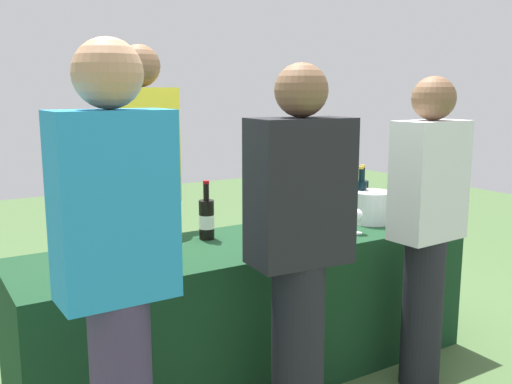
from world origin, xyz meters
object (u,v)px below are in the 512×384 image
(wine_bottle_0, at_px, (207,219))
(guest_2, at_px, (427,223))
(wine_bottle_1, at_px, (330,201))
(wine_glass_0, at_px, (97,250))
(ice_bucket, at_px, (371,207))
(server_pouring, at_px, (143,185))
(guest_0, at_px, (117,272))
(guest_1, at_px, (299,246))
(wine_glass_2, at_px, (398,209))
(wine_glass_1, at_px, (356,216))
(wine_bottle_2, at_px, (360,200))
(wine_bottle_3, at_px, (362,197))

(wine_bottle_0, relative_size, guest_2, 0.19)
(wine_bottle_1, relative_size, wine_glass_0, 2.41)
(ice_bucket, relative_size, server_pouring, 0.14)
(wine_bottle_1, bearing_deg, wine_bottle_0, 179.67)
(wine_bottle_1, height_order, guest_0, guest_0)
(wine_bottle_0, bearing_deg, server_pouring, 106.36)
(guest_0, relative_size, guest_1, 1.03)
(wine_glass_2, bearing_deg, guest_1, -156.80)
(ice_bucket, bearing_deg, server_pouring, 149.26)
(server_pouring, height_order, guest_2, server_pouring)
(wine_glass_2, relative_size, ice_bucket, 0.53)
(wine_glass_0, height_order, wine_glass_1, same)
(wine_bottle_2, bearing_deg, guest_1, -145.04)
(wine_bottle_1, distance_m, server_pouring, 1.09)
(wine_bottle_1, height_order, wine_glass_2, wine_bottle_1)
(guest_2, bearing_deg, guest_0, -179.15)
(wine_bottle_1, distance_m, wine_bottle_3, 0.26)
(wine_glass_1, height_order, guest_1, guest_1)
(wine_bottle_1, relative_size, guest_2, 0.21)
(wine_bottle_2, height_order, wine_glass_0, wine_bottle_2)
(wine_bottle_1, bearing_deg, ice_bucket, -43.92)
(wine_bottle_0, xyz_separation_m, server_pouring, (-0.15, 0.50, 0.12))
(wine_bottle_0, height_order, wine_bottle_1, wine_bottle_1)
(wine_bottle_2, distance_m, ice_bucket, 0.09)
(wine_bottle_2, distance_m, server_pouring, 1.27)
(wine_glass_1, relative_size, ice_bucket, 0.57)
(wine_glass_1, height_order, ice_bucket, ice_bucket)
(wine_glass_0, distance_m, wine_glass_2, 1.72)
(wine_glass_0, distance_m, ice_bucket, 1.63)
(wine_bottle_2, xyz_separation_m, wine_glass_1, (-0.23, -0.23, -0.03))
(server_pouring, bearing_deg, guest_2, 124.12)
(wine_bottle_1, distance_m, wine_bottle_2, 0.18)
(wine_bottle_1, height_order, ice_bucket, wine_bottle_1)
(guest_0, bearing_deg, wine_bottle_3, 23.09)
(wine_bottle_2, height_order, guest_0, guest_0)
(wine_bottle_0, height_order, guest_0, guest_0)
(guest_2, bearing_deg, wine_glass_1, 107.33)
(guest_2, bearing_deg, wine_bottle_1, 91.73)
(server_pouring, distance_m, guest_2, 1.57)
(wine_glass_0, bearing_deg, guest_1, -34.21)
(guest_0, bearing_deg, wine_bottle_1, 26.13)
(wine_bottle_1, height_order, wine_bottle_2, wine_bottle_1)
(server_pouring, relative_size, guest_0, 1.05)
(wine_bottle_0, relative_size, wine_bottle_2, 0.95)
(wine_bottle_1, xyz_separation_m, wine_bottle_3, (0.26, 0.02, -0.00))
(ice_bucket, bearing_deg, guest_1, -148.95)
(wine_bottle_3, relative_size, ice_bucket, 1.32)
(wine_bottle_2, xyz_separation_m, guest_2, (-0.10, -0.60, -0.01))
(wine_glass_1, xyz_separation_m, guest_2, (0.14, -0.36, 0.02))
(ice_bucket, bearing_deg, wine_bottle_1, 136.08)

